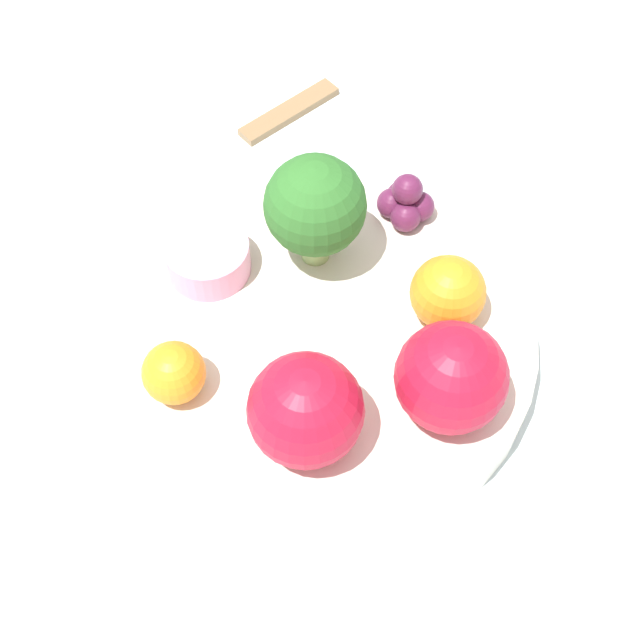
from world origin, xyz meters
TOP-DOWN VIEW (x-y plane):
  - ground_plane at (0.00, 0.00)m, footprint 6.00×6.00m
  - table_surface at (0.00, 0.00)m, footprint 1.20×1.20m
  - bowl at (0.00, 0.00)m, footprint 0.25×0.25m
  - broccoli at (-0.01, 0.06)m, footprint 0.06×0.06m
  - apple_red at (-0.01, -0.07)m, footprint 0.06×0.06m
  - apple_green at (0.07, -0.05)m, footprint 0.06×0.06m
  - orange_front at (-0.08, -0.04)m, footprint 0.04×0.04m
  - orange_back at (0.07, 0.01)m, footprint 0.04×0.04m
  - grape_cluster at (0.05, 0.09)m, footprint 0.04×0.04m
  - small_cup at (-0.07, 0.04)m, footprint 0.05×0.05m
  - spoon at (-0.03, 0.21)m, footprint 0.07×0.07m

SIDE VIEW (x-z plane):
  - ground_plane at x=0.00m, z-range 0.00..0.00m
  - table_surface at x=0.00m, z-range 0.00..0.02m
  - spoon at x=-0.03m, z-range 0.02..0.03m
  - bowl at x=0.00m, z-range 0.02..0.05m
  - small_cup at x=-0.07m, z-range 0.05..0.07m
  - grape_cluster at x=0.05m, z-range 0.04..0.08m
  - orange_front at x=-0.08m, z-range 0.05..0.08m
  - orange_back at x=0.07m, z-range 0.05..0.09m
  - apple_green at x=0.07m, z-range 0.05..0.11m
  - apple_red at x=-0.01m, z-range 0.05..0.11m
  - broccoli at x=-0.01m, z-range 0.05..0.13m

